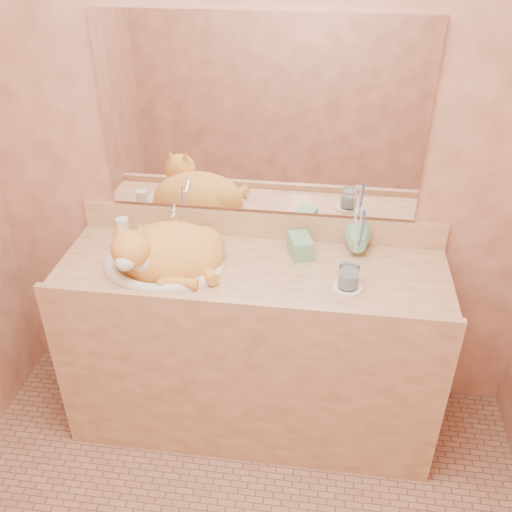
# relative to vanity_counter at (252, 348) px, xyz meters

# --- Properties ---
(wall_back) EXTENTS (2.40, 0.02, 2.50)m
(wall_back) POSITION_rel_vanity_counter_xyz_m (0.00, 0.28, 0.82)
(wall_back) COLOR #9B5B46
(wall_back) RESTS_ON ground
(vanity_counter) EXTENTS (1.60, 0.55, 0.85)m
(vanity_counter) POSITION_rel_vanity_counter_xyz_m (0.00, 0.00, 0.00)
(vanity_counter) COLOR #9D6D46
(vanity_counter) RESTS_ON floor
(mirror) EXTENTS (1.30, 0.02, 0.80)m
(mirror) POSITION_rel_vanity_counter_xyz_m (0.00, 0.26, 0.97)
(mirror) COLOR white
(mirror) RESTS_ON wall_back
(sink_basin) EXTENTS (0.53, 0.45, 0.15)m
(sink_basin) POSITION_rel_vanity_counter_xyz_m (-0.36, -0.02, 0.50)
(sink_basin) COLOR white
(sink_basin) RESTS_ON vanity_counter
(faucet) EXTENTS (0.06, 0.13, 0.18)m
(faucet) POSITION_rel_vanity_counter_xyz_m (-0.36, 0.17, 0.51)
(faucet) COLOR white
(faucet) RESTS_ON vanity_counter
(cat) EXTENTS (0.47, 0.40, 0.24)m
(cat) POSITION_rel_vanity_counter_xyz_m (-0.35, -0.02, 0.50)
(cat) COLOR orange
(cat) RESTS_ON sink_basin
(soap_dispenser) EXTENTS (0.11, 0.11, 0.19)m
(soap_dispenser) POSITION_rel_vanity_counter_xyz_m (0.21, 0.08, 0.52)
(soap_dispenser) COLOR #6DAF8D
(soap_dispenser) RESTS_ON vanity_counter
(toothbrush_cup) EXTENTS (0.12, 0.12, 0.11)m
(toothbrush_cup) POSITION_rel_vanity_counter_xyz_m (0.42, 0.14, 0.48)
(toothbrush_cup) COLOR #6DAF8D
(toothbrush_cup) RESTS_ON vanity_counter
(toothbrushes) EXTENTS (0.04, 0.04, 0.24)m
(toothbrushes) POSITION_rel_vanity_counter_xyz_m (0.42, 0.14, 0.57)
(toothbrushes) COLOR white
(toothbrushes) RESTS_ON toothbrush_cup
(saucer) EXTENTS (0.11, 0.11, 0.01)m
(saucer) POSITION_rel_vanity_counter_xyz_m (0.39, -0.08, 0.43)
(saucer) COLOR white
(saucer) RESTS_ON vanity_counter
(water_glass) EXTENTS (0.08, 0.08, 0.09)m
(water_glass) POSITION_rel_vanity_counter_xyz_m (0.39, -0.08, 0.48)
(water_glass) COLOR silver
(water_glass) RESTS_ON saucer
(lotion_bottle) EXTENTS (0.05, 0.05, 0.13)m
(lotion_bottle) POSITION_rel_vanity_counter_xyz_m (-0.57, 0.12, 0.49)
(lotion_bottle) COLOR white
(lotion_bottle) RESTS_ON vanity_counter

